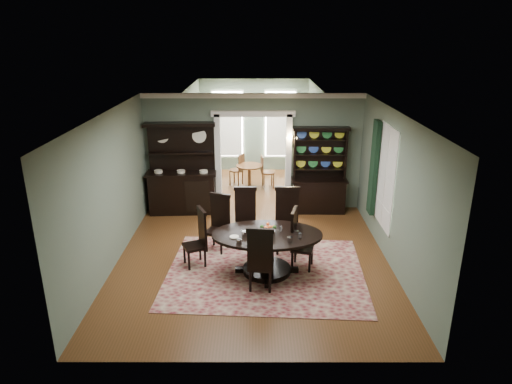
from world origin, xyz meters
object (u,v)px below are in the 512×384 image
at_px(sideboard, 182,182).
at_px(welsh_dresser, 319,182).
at_px(parlor_table, 249,173).
at_px(dining_table, 267,246).

xyz_separation_m(sideboard, welsh_dresser, (3.49, 0.03, -0.01)).
relative_size(welsh_dresser, parlor_table, 2.84).
height_order(sideboard, welsh_dresser, sideboard).
xyz_separation_m(dining_table, parlor_table, (-0.41, 5.00, -0.11)).
height_order(dining_table, sideboard, sideboard).
relative_size(dining_table, welsh_dresser, 0.96).
height_order(dining_table, welsh_dresser, welsh_dresser).
xyz_separation_m(welsh_dresser, parlor_table, (-1.80, 1.79, -0.33)).
xyz_separation_m(dining_table, sideboard, (-2.09, 3.18, 0.23)).
distance_m(sideboard, welsh_dresser, 3.49).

